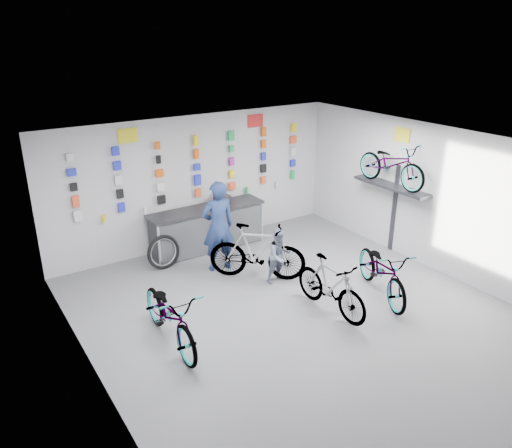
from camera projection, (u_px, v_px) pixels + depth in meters
floor at (304, 318)px, 8.79m from camera, size 8.00×8.00×0.00m
ceiling at (310, 151)px, 7.68m from camera, size 8.00×8.00×0.00m
wall_back at (196, 181)px, 11.34m from camera, size 7.00×0.00×7.00m
wall_left at (95, 300)px, 6.44m from camera, size 0.00×8.00×8.00m
wall_right at (443, 202)px, 10.02m from camera, size 0.00×8.00×8.00m
counter at (207, 229)px, 11.35m from camera, size 2.70×0.66×1.00m
merch_wall at (197, 171)px, 11.18m from camera, size 5.57×0.08×1.56m
wall_bracket at (391, 190)px, 10.88m from camera, size 0.39×1.90×2.00m
sign_left at (128, 136)px, 10.10m from camera, size 0.42×0.02×0.30m
sign_right at (255, 121)px, 11.69m from camera, size 0.42×0.02×0.30m
sign_side at (402, 135)px, 10.51m from camera, size 0.02×0.40×0.30m
bike_left at (170, 315)px, 7.91m from camera, size 0.75×2.01×1.05m
bike_center at (331, 286)px, 8.81m from camera, size 0.56×1.73×1.03m
bike_right at (383, 271)px, 9.35m from camera, size 1.36×2.08×1.03m
bike_service at (257, 252)px, 9.97m from camera, size 1.82×1.72×1.17m
bike_wall at (392, 164)px, 10.62m from camera, size 0.63×1.80×0.95m
clerk at (218, 226)px, 10.23m from camera, size 0.76×0.55×1.93m
customer at (280, 256)px, 9.87m from camera, size 0.54×0.43×1.10m
spare_wheel at (163, 252)px, 10.47m from camera, size 0.75×0.22×0.74m
register at (222, 200)px, 11.34m from camera, size 0.34×0.35×0.22m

